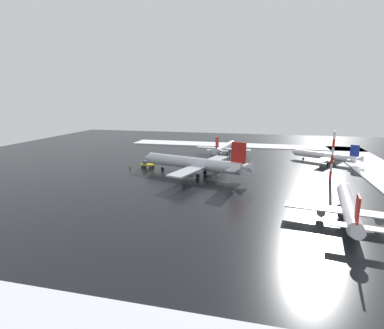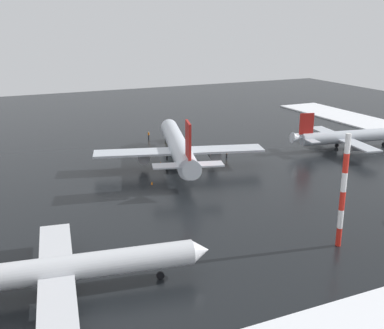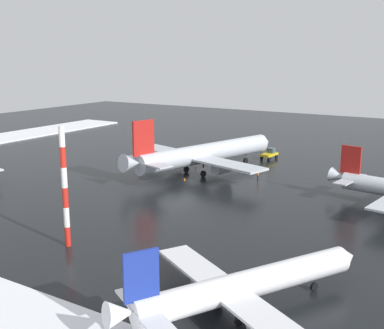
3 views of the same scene
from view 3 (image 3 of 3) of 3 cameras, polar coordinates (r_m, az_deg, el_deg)
ground_plane at (r=89.57m, az=-3.28°, el=-2.10°), size 240.00×240.00×0.00m
airplane_foreground_jet at (r=95.77m, az=1.37°, el=1.31°), size 33.09×39.34×11.90m
airplane_distant_tail at (r=45.05m, az=6.15°, el=-14.04°), size 20.99×24.56×8.03m
pushback_tug at (r=110.38m, az=9.20°, el=1.27°), size 2.75×4.82×2.50m
ground_crew_mid_apron at (r=116.29m, az=8.19°, el=1.73°), size 0.36×0.36×1.71m
ground_crew_beside_wing at (r=92.04m, az=7.80°, el=-1.17°), size 0.36×0.36×1.71m
antenna_mast at (r=59.79m, az=-14.84°, el=-2.66°), size 0.70×0.70×14.94m
traffic_cone_near_nose at (r=99.70m, az=0.43°, el=-0.39°), size 0.36×0.36×0.55m
traffic_cone_mid_line at (r=90.64m, az=-0.89°, el=-1.72°), size 0.36×0.36×0.55m
traffic_cone_wingtip_side at (r=94.14m, az=-6.07°, el=-1.25°), size 0.36×0.36×0.55m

